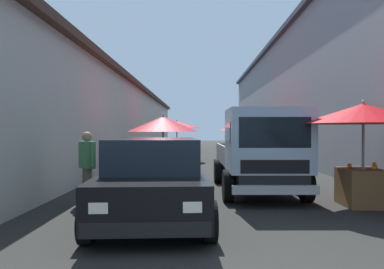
{
  "coord_description": "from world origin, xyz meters",
  "views": [
    {
      "loc": [
        -2.03,
        0.65,
        1.59
      ],
      "look_at": [
        12.65,
        0.86,
        1.44
      ],
      "focal_mm": 35.38,
      "sensor_mm": 36.0,
      "label": 1
    }
  ],
  "objects": [
    {
      "name": "fruit_stall_mid_lane",
      "position": [
        15.83,
        -1.99,
        1.67
      ],
      "size": [
        2.62,
        2.62,
        2.15
      ],
      "color": "#9E9EA3",
      "rests_on": "ground"
    },
    {
      "name": "fruit_stall_far_right",
      "position": [
        10.02,
        1.74,
        1.62
      ],
      "size": [
        2.28,
        2.28,
        2.13
      ],
      "color": "#9E9EA3",
      "rests_on": "ground"
    },
    {
      "name": "fruit_stall_far_left",
      "position": [
        19.16,
        -1.89,
        1.62
      ],
      "size": [
        2.62,
        2.62,
        2.14
      ],
      "color": "#9E9EA3",
      "rests_on": "ground"
    },
    {
      "name": "building_left_whitewash",
      "position": [
        15.75,
        7.49,
        2.12
      ],
      "size": [
        49.8,
        7.5,
        4.22
      ],
      "color": "beige",
      "rests_on": "ground"
    },
    {
      "name": "fruit_stall_near_right",
      "position": [
        5.86,
        -2.79,
        1.67
      ],
      "size": [
        2.62,
        2.62,
        2.23
      ],
      "color": "#9E9EA3",
      "rests_on": "ground"
    },
    {
      "name": "ground",
      "position": [
        13.5,
        0.0,
        0.0
      ],
      "size": [
        90.0,
        90.0,
        0.0
      ],
      "primitive_type": "plane",
      "color": "#282826"
    },
    {
      "name": "vendor_in_shade",
      "position": [
        6.16,
        3.06,
        0.9
      ],
      "size": [
        0.5,
        0.44,
        1.57
      ],
      "color": "#665B4C",
      "rests_on": "ground"
    },
    {
      "name": "building_right_concrete",
      "position": [
        15.75,
        -7.49,
        3.54
      ],
      "size": [
        49.8,
        7.5,
        7.07
      ],
      "color": "gray",
      "rests_on": "ground"
    },
    {
      "name": "plastic_stool",
      "position": [
        10.01,
        -1.23,
        0.33
      ],
      "size": [
        0.3,
        0.3,
        0.43
      ],
      "color": "#194CB2",
      "rests_on": "ground"
    },
    {
      "name": "vendor_by_crates",
      "position": [
        10.72,
        -2.58,
        0.92
      ],
      "size": [
        0.63,
        0.27,
        1.6
      ],
      "color": "#232328",
      "rests_on": "ground"
    },
    {
      "name": "delivery_truck",
      "position": [
        7.07,
        -0.89,
        1.04
      ],
      "size": [
        4.95,
        2.04,
        2.08
      ],
      "color": "black",
      "rests_on": "ground"
    },
    {
      "name": "fruit_stall_near_left",
      "position": [
        17.64,
        1.76,
        1.66
      ],
      "size": [
        2.56,
        2.56,
        2.16
      ],
      "color": "#9E9EA3",
      "rests_on": "ground"
    },
    {
      "name": "hatchback_car",
      "position": [
        4.63,
        1.43,
        0.74
      ],
      "size": [
        4.01,
        2.13,
        1.45
      ],
      "color": "black",
      "rests_on": "ground"
    }
  ]
}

